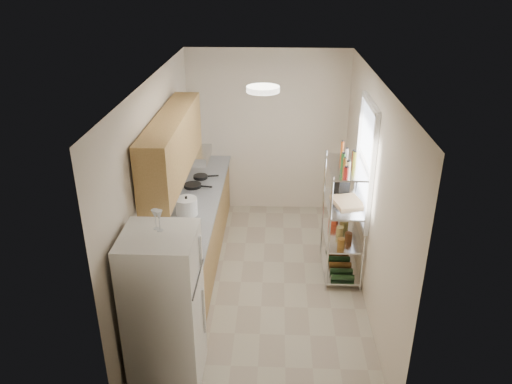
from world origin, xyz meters
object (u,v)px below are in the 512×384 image
frying_pan_large (193,186)px  cutting_board (348,202)px  espresso_machine (341,183)px  rice_cooker (187,206)px  refrigerator (164,309)px

frying_pan_large → cutting_board: size_ratio=0.56×
cutting_board → espresso_machine: (-0.06, 0.32, 0.12)m
cutting_board → espresso_machine: size_ratio=1.65×
frying_pan_large → rice_cooker: bearing=-76.8°
refrigerator → frying_pan_large: size_ratio=6.59×
espresso_machine → cutting_board: bearing=-98.6°
frying_pan_large → espresso_machine: espresso_machine is taller
frying_pan_large → cutting_board: bearing=-8.3°
refrigerator → cutting_board: refrigerator is taller
espresso_machine → rice_cooker: bearing=175.8°
frying_pan_large → cutting_board: 2.16m
refrigerator → cutting_board: 2.72m
frying_pan_large → espresso_machine: (2.00, -0.32, 0.22)m
rice_cooker → cutting_board: rice_cooker is taller
refrigerator → frying_pan_large: refrigerator is taller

